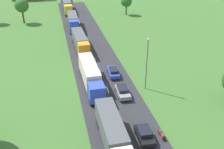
# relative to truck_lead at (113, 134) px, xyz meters

# --- Properties ---
(road) EXTENTS (10.00, 140.00, 0.06)m
(road) POSITION_rel_truck_lead_xyz_m (2.29, 12.58, -2.12)
(road) COLOR #2B2B30
(road) RESTS_ON ground
(lane_marking_centre) EXTENTS (0.16, 122.03, 0.01)m
(lane_marking_centre) POSITION_rel_truck_lead_xyz_m (2.29, 9.59, -2.09)
(lane_marking_centre) COLOR white
(lane_marking_centre) RESTS_ON road
(truck_lead) EXTENTS (2.52, 12.21, 3.63)m
(truck_lead) POSITION_rel_truck_lead_xyz_m (0.00, 0.00, 0.00)
(truck_lead) COLOR white
(truck_lead) RESTS_ON road
(truck_second) EXTENTS (2.68, 13.21, 3.75)m
(truck_second) POSITION_rel_truck_lead_xyz_m (-0.27, 16.18, 0.03)
(truck_second) COLOR blue
(truck_second) RESTS_ON road
(truck_third) EXTENTS (2.81, 12.72, 3.40)m
(truck_third) POSITION_rel_truck_lead_xyz_m (0.06, 33.71, -0.10)
(truck_third) COLOR orange
(truck_third) RESTS_ON road
(truck_fourth) EXTENTS (2.81, 11.98, 3.68)m
(truck_fourth) POSITION_rel_truck_lead_xyz_m (0.02, 49.97, 0.04)
(truck_fourth) COLOR blue
(truck_fourth) RESTS_ON road
(truck_fifth) EXTENTS (2.55, 13.29, 3.67)m
(truck_fifth) POSITION_rel_truck_lead_xyz_m (-0.09, 69.26, 0.01)
(truck_fifth) COLOR yellow
(truck_fifth) RESTS_ON road
(car_second) EXTENTS (2.09, 4.19, 1.53)m
(car_second) POSITION_rel_truck_lead_xyz_m (4.31, 0.50, -1.29)
(car_second) COLOR black
(car_second) RESTS_ON road
(car_third) EXTENTS (2.01, 4.41, 1.48)m
(car_third) POSITION_rel_truck_lead_xyz_m (4.35, 11.70, -1.31)
(car_third) COLOR gray
(car_third) RESTS_ON road
(car_fourth) EXTENTS (1.92, 4.61, 1.49)m
(car_fourth) POSITION_rel_truck_lead_xyz_m (4.47, 19.10, -1.31)
(car_fourth) COLOR blue
(car_fourth) RESTS_ON road
(motorcycle_courier) EXTENTS (0.28, 1.94, 0.91)m
(motorcycle_courier) POSITION_rel_truck_lead_xyz_m (6.66, 0.47, -1.61)
(motorcycle_courier) COLOR black
(motorcycle_courier) RESTS_ON road
(lamppost_second) EXTENTS (0.36, 0.36, 9.20)m
(lamppost_second) POSITION_rel_truck_lead_xyz_m (8.79, 13.12, 2.93)
(lamppost_second) COLOR slate
(lamppost_second) RESTS_ON ground
(tree_birch) EXTENTS (3.63, 3.63, 6.18)m
(tree_birch) POSITION_rel_truck_lead_xyz_m (18.60, 60.94, 2.18)
(tree_birch) COLOR #513823
(tree_birch) RESTS_ON ground
(tree_maple) EXTENTS (4.08, 4.08, 7.26)m
(tree_maple) POSITION_rel_truck_lead_xyz_m (-13.96, 58.65, 3.02)
(tree_maple) COLOR #513823
(tree_maple) RESTS_ON ground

